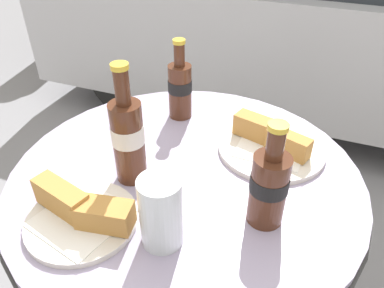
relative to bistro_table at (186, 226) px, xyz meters
name	(u,v)px	position (x,y,z in m)	size (l,w,h in m)	color
bistro_table	(186,226)	(0.00, 0.00, 0.00)	(0.78, 0.78, 0.78)	#333333
cola_bottle_left	(269,185)	(0.19, -0.07, 0.26)	(0.07, 0.07, 0.21)	#4C2819
cola_bottle_right	(180,88)	(-0.10, 0.22, 0.26)	(0.06, 0.06, 0.21)	#4C2819
cola_bottle_center	(128,137)	(-0.10, -0.06, 0.28)	(0.07, 0.07, 0.26)	#4C2819
drinking_glass	(161,215)	(0.03, -0.19, 0.24)	(0.08, 0.08, 0.14)	silver
lunch_plate_near	(271,143)	(0.16, 0.15, 0.19)	(0.25, 0.25, 0.07)	silver
lunch_plate_far	(82,213)	(-0.12, -0.21, 0.20)	(0.21, 0.21, 0.07)	silver
parked_car	(361,4)	(0.34, 2.10, 0.05)	(3.89, 1.84, 1.37)	#B7B7BC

